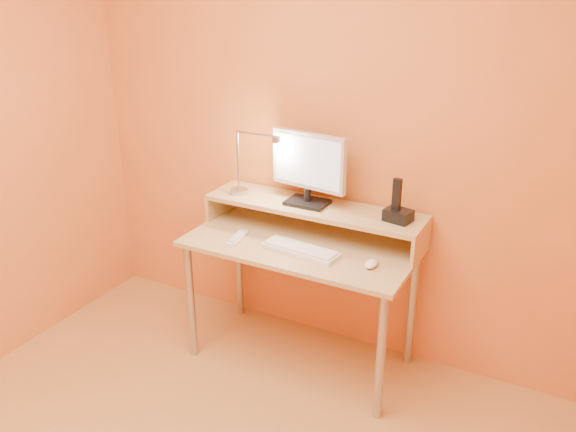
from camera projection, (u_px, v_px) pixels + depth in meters
The scene contains 25 objects.
wall_back at pixel (328, 130), 3.11m from camera, with size 3.00×0.04×2.50m, color #E37E44.
desk_leg_fl at pixel (191, 301), 3.22m from camera, with size 0.04×0.04×0.69m, color #AAAAB1.
desk_leg_fr at pixel (381, 358), 2.75m from camera, with size 0.04×0.04×0.69m, color #AAAAB1.
desk_leg_bl at pixel (239, 265), 3.63m from camera, with size 0.04×0.04×0.69m, color #AAAAB1.
desk_leg_br at pixel (412, 308), 3.16m from camera, with size 0.04×0.04×0.69m, color #AAAAB1.
desk_lower at pixel (301, 245), 3.06m from camera, with size 1.20×0.60×0.03m, color tan.
shelf_riser_left at pixel (222, 203), 3.40m from camera, with size 0.02×0.30×0.14m, color tan.
shelf_riser_right at pixel (421, 243), 2.89m from camera, with size 0.02×0.30×0.14m, color tan.
desk_shelf at pixel (313, 207), 3.12m from camera, with size 1.20×0.30×0.03m, color tan.
monitor_foot at pixel (307, 202), 3.12m from camera, with size 0.22×0.16×0.02m, color black.
monitor_neck at pixel (307, 195), 3.11m from camera, with size 0.04×0.04×0.07m, color black.
monitor_panel at pixel (309, 161), 3.04m from camera, with size 0.44×0.04×0.30m, color silver.
monitor_back at pixel (311, 160), 3.06m from camera, with size 0.39×0.01×0.25m, color black.
monitor_screen at pixel (307, 162), 3.03m from camera, with size 0.40×0.00×0.26m, color silver.
lamp_base at pixel (239, 191), 3.27m from camera, with size 0.10×0.10×0.03m, color #AAAAB1.
lamp_post at pixel (238, 161), 3.21m from camera, with size 0.01×0.01×0.33m, color #AAAAB1.
lamp_arm at pixel (257, 134), 3.09m from camera, with size 0.01×0.01×0.24m, color #AAAAB1.
lamp_head at pixel (276, 140), 3.05m from camera, with size 0.04×0.04×0.03m, color #AAAAB1.
lamp_bulb at pixel (276, 143), 3.05m from camera, with size 0.03×0.03×0.00m, color #FFEAC6.
phone_dock at pixel (398, 215), 2.90m from camera, with size 0.13×0.10×0.06m, color black.
phone_handset at pixel (397, 194), 2.86m from camera, with size 0.04×0.03×0.16m, color black.
phone_led at pixel (404, 221), 2.84m from camera, with size 0.01×0.00×0.04m, color #131FFA.
keyboard at pixel (301, 250), 2.94m from camera, with size 0.40×0.13×0.02m, color white.
mouse at pixel (371, 264), 2.79m from camera, with size 0.06×0.10×0.03m, color white.
remote_control at pixel (238, 238), 3.09m from camera, with size 0.05×0.19×0.02m, color white.
Camera 1 is at (1.23, -1.30, 2.01)m, focal length 36.49 mm.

